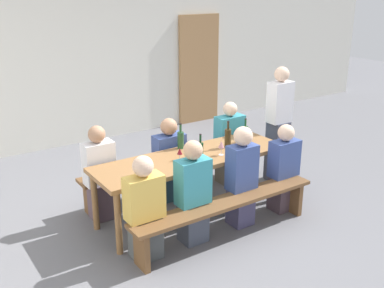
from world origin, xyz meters
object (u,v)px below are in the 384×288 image
Objects in this scene: wine_glass_0 at (180,152)px; wine_bottle_0 at (245,133)px; tasting_table at (192,162)px; wine_bottle_3 at (228,138)px; standing_host at (278,126)px; bench_near at (226,208)px; seated_guest_far_1 at (170,161)px; wine_bottle_2 at (200,152)px; seated_guest_near_2 at (242,178)px; seated_guest_near_1 at (193,194)px; bench_far at (164,169)px; wooden_door at (199,69)px; wine_bottle_1 at (181,139)px; seated_guest_far_0 at (100,175)px; wine_glass_1 at (221,145)px; seated_guest_far_2 at (229,145)px; seated_guest_near_0 at (145,211)px; seated_guest_near_3 at (283,170)px.

wine_bottle_0 is at bearing 4.74° from wine_glass_0.
tasting_table is 0.26m from wine_glass_0.
standing_host is at bearing 10.11° from wine_bottle_3.
seated_guest_far_1 reaches higher than bench_near.
bench_near is 1.19m from seated_guest_far_1.
wine_bottle_0 is 0.93× the size of wine_bottle_2.
standing_host is at bearing -60.20° from seated_guest_near_2.
wine_bottle_2 is 0.55m from seated_guest_near_1.
bench_far is at bearing 74.86° from wine_glass_0.
wooden_door is 4.59m from bench_near.
seated_guest_far_1 is (-0.33, 1.03, -0.06)m from seated_guest_near_2.
wine_bottle_1 is 0.91m from seated_guest_near_2.
tasting_table is 0.73m from bench_far.
bench_far is at bearing 99.00° from seated_guest_far_0.
bench_far is at bearing 110.14° from wine_glass_1.
wine_bottle_2 reaches higher than wine_bottle_1.
wine_glass_0 is 0.84× the size of wine_glass_1.
seated_guest_far_2 is (0.97, 0.51, -0.13)m from tasting_table.
wine_bottle_3 is 1.07m from seated_guest_near_1.
wine_bottle_1 is 1.01m from seated_guest_far_2.
seated_guest_far_0 is at bearing 151.58° from wine_glass_1.
wooden_door is at bearing -40.97° from seated_guest_near_0.
bench_near is (-2.34, -3.89, -0.69)m from wooden_door.
standing_host is at bearing 82.77° from seated_guest_far_0.
wine_glass_0 is 0.13× the size of seated_guest_far_0.
bench_near is 2.08× the size of seated_guest_near_3.
wooden_door is 1.94× the size of seated_guest_far_1.
seated_guest_near_0 reaches higher than wine_bottle_3.
wine_bottle_0 is at bearing -35.49° from bench_far.
wine_bottle_2 is 1.26m from seated_guest_far_2.
wine_bottle_0 is at bearing 21.84° from wine_glass_1.
bench_near is at bearing 38.78° from seated_guest_far_0.
bench_near is at bearing 28.73° from standing_host.
standing_host reaches higher than tasting_table.
standing_host reaches higher than wine_bottle_1.
bench_near is 6.81× the size of wine_bottle_3.
wine_glass_1 is (0.30, 0.50, 0.51)m from bench_near.
wine_bottle_1 is at bearing 87.86° from bench_near.
seated_guest_far_0 is 0.95m from seated_guest_far_1.
seated_guest_near_2 is (0.33, 0.15, 0.22)m from bench_near.
wine_bottle_3 is (0.50, -0.29, 0.01)m from wine_bottle_1.
wine_bottle_3 is (-1.80, -3.22, -0.18)m from wooden_door.
seated_guest_near_0 reaches higher than wine_bottle_1.
seated_guest_far_1 is (-0.30, 0.68, -0.36)m from wine_glass_1.
bench_near is 0.78m from wine_glass_1.
seated_guest_near_2 is 1.44m from standing_host.
seated_guest_near_3 is 0.68× the size of standing_host.
bench_far is at bearing -98.82° from seated_guest_far_2.
bench_near is at bearing -90.00° from tasting_table.
seated_guest_near_2 is at bearing -31.77° from seated_guest_far_2.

